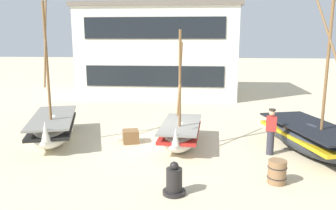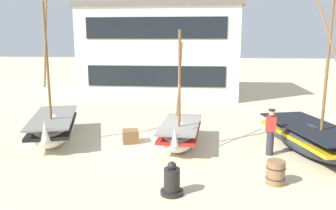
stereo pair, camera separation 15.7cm
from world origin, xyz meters
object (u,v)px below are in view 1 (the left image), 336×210
(fishing_boat_near_left, at_px, (181,133))
(harbor_building_main, at_px, (160,50))
(wooden_barrel, at_px, (277,172))
(cargo_crate, at_px, (131,136))
(fishing_boat_centre_large, at_px, (311,137))
(capstan_winch, at_px, (174,181))
(fisherman_by_hull, at_px, (271,132))
(fishing_boat_far_right, at_px, (53,127))

(fishing_boat_near_left, height_order, harbor_building_main, harbor_building_main)
(wooden_barrel, bearing_deg, cargo_crate, 145.60)
(cargo_crate, bearing_deg, fishing_boat_centre_large, -4.39)
(capstan_winch, bearing_deg, fisherman_by_hull, 47.12)
(fishing_boat_far_right, bearing_deg, fishing_boat_near_left, -2.41)
(capstan_winch, relative_size, cargo_crate, 1.48)
(fishing_boat_near_left, bearing_deg, fishing_boat_far_right, 177.59)
(fishing_boat_far_right, relative_size, harbor_building_main, 0.52)
(fishing_boat_centre_large, height_order, wooden_barrel, fishing_boat_centre_large)
(fishing_boat_centre_large, distance_m, cargo_crate, 6.86)
(fishing_boat_far_right, xyz_separation_m, harbor_building_main, (2.98, 12.20, 2.67))
(fishing_boat_centre_large, bearing_deg, capstan_winch, -141.00)
(harbor_building_main, bearing_deg, cargo_crate, -88.96)
(wooden_barrel, bearing_deg, fishing_boat_centre_large, 57.56)
(fishing_boat_far_right, xyz_separation_m, wooden_barrel, (8.20, -3.41, -0.23))
(fishing_boat_far_right, distance_m, capstan_winch, 6.86)
(fishing_boat_far_right, height_order, harbor_building_main, harbor_building_main)
(fishing_boat_centre_large, relative_size, fishing_boat_far_right, 1.05)
(fishing_boat_centre_large, bearing_deg, fishing_boat_far_right, 177.04)
(fishing_boat_near_left, bearing_deg, harbor_building_main, 100.25)
(fisherman_by_hull, relative_size, harbor_building_main, 0.15)
(capstan_winch, distance_m, harbor_building_main, 16.97)
(fisherman_by_hull, bearing_deg, wooden_barrel, -97.06)
(fishing_boat_near_left, relative_size, fisherman_by_hull, 2.64)
(fishing_boat_far_right, bearing_deg, capstan_winch, -39.55)
(fishing_boat_near_left, distance_m, fishing_boat_centre_large, 4.81)
(fishing_boat_near_left, distance_m, harbor_building_main, 12.92)
(cargo_crate, bearing_deg, harbor_building_main, 91.04)
(harbor_building_main, bearing_deg, fishing_boat_centre_large, -61.01)
(fishing_boat_near_left, height_order, capstan_winch, fishing_boat_near_left)
(fishing_boat_far_right, distance_m, fisherman_by_hull, 8.56)
(fishing_boat_centre_large, relative_size, fisherman_by_hull, 3.62)
(fishing_boat_far_right, height_order, wooden_barrel, fishing_boat_far_right)
(fishing_boat_near_left, xyz_separation_m, fisherman_by_hull, (3.28, -0.67, 0.32))
(fishing_boat_centre_large, xyz_separation_m, capstan_winch, (-4.75, -3.85, -0.22))
(fishing_boat_centre_large, distance_m, fisherman_by_hull, 1.59)
(wooden_barrel, distance_m, cargo_crate, 6.05)
(cargo_crate, height_order, harbor_building_main, harbor_building_main)
(fishing_boat_centre_large, relative_size, cargo_crate, 9.78)
(fishing_boat_centre_large, height_order, fishing_boat_far_right, fishing_boat_centre_large)
(fisherman_by_hull, distance_m, wooden_barrel, 2.58)
(fishing_boat_far_right, bearing_deg, harbor_building_main, 76.25)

